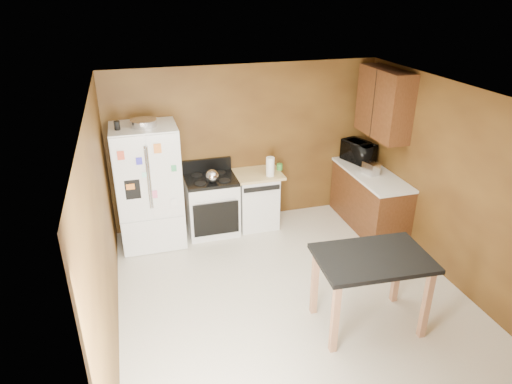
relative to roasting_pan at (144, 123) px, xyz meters
name	(u,v)px	position (x,y,z in m)	size (l,w,h in m)	color
floor	(293,297)	(1.53, -1.86, -1.84)	(4.50, 4.50, 0.00)	beige
ceiling	(301,98)	(1.53, -1.86, 0.66)	(4.50, 4.50, 0.00)	white
wall_back	(246,145)	(1.53, 0.39, -0.59)	(4.20, 4.20, 0.00)	brown
wall_front	(409,347)	(1.53, -4.11, -0.59)	(4.20, 4.20, 0.00)	brown
wall_left	(103,233)	(-0.57, -1.86, -0.59)	(4.50, 4.50, 0.00)	brown
wall_right	(454,187)	(3.63, -1.86, -0.59)	(4.50, 4.50, 0.00)	brown
roasting_pan	(144,123)	(0.00, 0.00, 0.00)	(0.36, 0.36, 0.09)	silver
pen_cup	(117,125)	(-0.34, -0.08, 0.01)	(0.08, 0.08, 0.12)	black
kettle	(212,176)	(0.89, -0.10, -0.85)	(0.20, 0.20, 0.20)	silver
paper_towel	(270,167)	(1.79, -0.07, -0.81)	(0.13, 0.13, 0.29)	white
green_canister	(280,167)	(2.00, 0.12, -0.91)	(0.09, 0.09, 0.10)	green
toaster	(371,168)	(3.28, -0.44, -0.85)	(0.15, 0.25, 0.18)	silver
microwave	(358,152)	(3.34, 0.10, -0.79)	(0.55, 0.37, 0.30)	black
refrigerator	(149,187)	(-0.02, 0.00, -0.94)	(0.90, 0.80, 1.80)	white
gas_range	(212,204)	(0.89, 0.06, -1.38)	(0.76, 0.68, 1.10)	white
dishwasher	(256,199)	(1.61, 0.09, -1.39)	(0.78, 0.63, 0.89)	white
right_cabinets	(373,171)	(3.37, -0.38, -0.94)	(0.63, 1.58, 2.45)	brown
island	(372,267)	(2.16, -2.54, -1.08)	(1.26, 0.88, 0.91)	black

